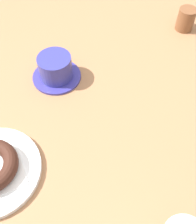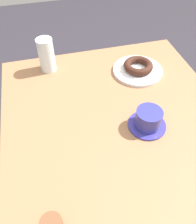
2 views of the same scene
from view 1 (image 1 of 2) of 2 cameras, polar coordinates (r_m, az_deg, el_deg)
ground_plane at (r=1.41m, az=-0.90°, el=-13.90°), size 6.00×6.00×0.00m
table at (r=0.82m, az=-1.50°, el=4.25°), size 1.04×0.79×0.76m
coffee_cup at (r=0.73m, az=-8.70°, el=8.80°), size 0.13×0.13×0.07m
sugar_jar at (r=0.92m, az=17.56°, el=17.68°), size 0.05×0.05×0.07m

